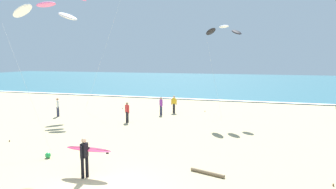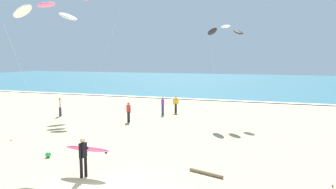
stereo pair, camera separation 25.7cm
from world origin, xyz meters
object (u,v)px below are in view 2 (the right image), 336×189
bystander_white_top (60,107)px  bystander_yellow_top (176,104)px  surfer_lead (85,152)px  bystander_purple_top (163,106)px  kite_arc_rose_high (46,11)px  beach_ball (48,155)px  driftwood_log (206,173)px  kite_arc_ivory_near (225,30)px  bystander_red_top (129,112)px

bystander_white_top → bystander_yellow_top: size_ratio=1.00×
surfer_lead → bystander_purple_top: surfer_lead is taller
bystander_yellow_top → bystander_white_top: bearing=-152.9°
kite_arc_rose_high → beach_ball: size_ratio=27.04×
bystander_yellow_top → kite_arc_rose_high: bearing=-98.6°
bystander_yellow_top → driftwood_log: bearing=-68.0°
beach_ball → bystander_purple_top: bearing=82.7°
kite_arc_ivory_near → bystander_red_top: (-6.87, -3.23, -6.32)m
bystander_white_top → driftwood_log: bystander_white_top is taller
surfer_lead → beach_ball: size_ratio=7.47×
beach_ball → bystander_red_top: bearing=89.1°
kite_arc_rose_high → bystander_white_top: 13.30m
kite_arc_ivory_near → beach_ball: (-7.02, -12.22, -7.00)m
bystander_purple_top → kite_arc_rose_high: bearing=-96.0°
bystander_red_top → bystander_white_top: bearing=176.1°
bystander_purple_top → beach_ball: size_ratio=5.68×
surfer_lead → bystander_red_top: bearing=106.2°
bystander_yellow_top → bystander_purple_top: 1.55m
kite_arc_rose_high → driftwood_log: bearing=1.9°
kite_arc_ivory_near → bystander_white_top: size_ratio=4.73×
kite_arc_ivory_near → bystander_red_top: bearing=-154.8°
kite_arc_rose_high → beach_ball: 7.04m
surfer_lead → bystander_purple_top: (-1.55, 14.21, -0.23)m
kite_arc_rose_high → bystander_purple_top: kite_arc_rose_high is taller
kite_arc_ivory_near → bystander_purple_top: kite_arc_ivory_near is taller
kite_arc_rose_high → driftwood_log: size_ratio=4.77×
driftwood_log → beach_ball: bearing=-178.3°
bystander_yellow_top → beach_ball: bearing=-99.8°
bystander_white_top → bystander_purple_top: bearing=21.7°
bystander_yellow_top → kite_arc_ivory_near: bearing=-21.7°
surfer_lead → bystander_yellow_top: surfer_lead is taller
surfer_lead → beach_ball: bearing=154.9°
bystander_red_top → driftwood_log: 11.79m
bystander_yellow_top → bystander_purple_top: bearing=-120.5°
surfer_lead → driftwood_log: bearing=19.8°
kite_arc_ivory_near → beach_ball: size_ratio=26.86×
driftwood_log → surfer_lead: bearing=-160.2°
kite_arc_ivory_near → bystander_purple_top: 8.32m
bystander_red_top → surfer_lead: bearing=-73.8°
driftwood_log → kite_arc_rose_high: bearing=-178.1°
bystander_red_top → beach_ball: 9.01m
surfer_lead → beach_ball: (-3.19, 1.49, -0.91)m
kite_arc_rose_high → bystander_white_top: bearing=125.9°
kite_arc_ivory_near → bystander_yellow_top: 8.03m
kite_arc_rose_high → beach_ball: (-0.29, 0.01, -7.04)m
beach_ball → surfer_lead: bearing=-25.1°
kite_arc_rose_high → driftwood_log: kite_arc_rose_high is taller
kite_arc_ivory_near → kite_arc_rose_high: size_ratio=0.99×
surfer_lead → kite_arc_ivory_near: (3.83, 13.71, 6.09)m
kite_arc_rose_high → bystander_purple_top: (1.35, 12.73, -6.37)m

